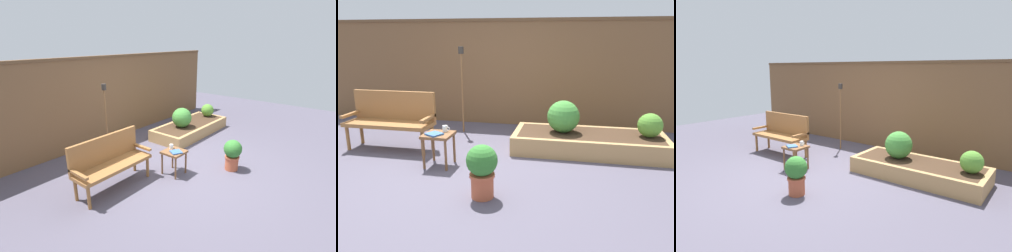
{
  "view_description": "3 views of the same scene",
  "coord_description": "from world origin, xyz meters",
  "views": [
    {
      "loc": [
        -4.01,
        -2.71,
        2.52
      ],
      "look_at": [
        0.16,
        0.67,
        0.73
      ],
      "focal_mm": 27.63,
      "sensor_mm": 36.0,
      "label": 1
    },
    {
      "loc": [
        1.46,
        -4.04,
        1.8
      ],
      "look_at": [
        0.53,
        0.43,
        0.55
      ],
      "focal_mm": 34.81,
      "sensor_mm": 36.0,
      "label": 2
    },
    {
      "loc": [
        3.73,
        -3.71,
        1.99
      ],
      "look_at": [
        0.12,
        1.0,
        0.8
      ],
      "focal_mm": 30.84,
      "sensor_mm": 36.0,
      "label": 3
    }
  ],
  "objects": [
    {
      "name": "cup_on_table",
      "position": [
        -0.32,
        0.19,
        0.53
      ],
      "size": [
        0.11,
        0.07,
        0.09
      ],
      "color": "white",
      "rests_on": "side_table"
    },
    {
      "name": "book_on_table",
      "position": [
        -0.41,
        0.01,
        0.49
      ],
      "size": [
        0.27,
        0.26,
        0.02
      ],
      "primitive_type": "cube",
      "rotation": [
        0.0,
        0.0,
        -0.49
      ],
      "color": "#38609E",
      "rests_on": "side_table"
    },
    {
      "name": "shrub_near_bench",
      "position": [
        1.33,
        1.14,
        0.56
      ],
      "size": [
        0.52,
        0.52,
        0.52
      ],
      "color": "brown",
      "rests_on": "raised_planter_bed"
    },
    {
      "name": "side_table",
      "position": [
        -0.38,
        0.08,
        0.4
      ],
      "size": [
        0.4,
        0.4,
        0.48
      ],
      "color": "brown",
      "rests_on": "ground_plane"
    },
    {
      "name": "tiki_torch",
      "position": [
        -0.61,
        1.81,
        1.12
      ],
      "size": [
        0.1,
        0.1,
        1.63
      ],
      "color": "brown",
      "rests_on": "ground_plane"
    },
    {
      "name": "potted_boxwood",
      "position": [
        0.49,
        -0.73,
        0.36
      ],
      "size": [
        0.36,
        0.36,
        0.64
      ],
      "color": "#B75638",
      "rests_on": "ground_plane"
    },
    {
      "name": "raised_planter_bed",
      "position": [
        1.74,
        1.14,
        0.15
      ],
      "size": [
        2.4,
        1.0,
        0.3
      ],
      "color": "#AD8451",
      "rests_on": "ground_plane"
    },
    {
      "name": "shrub_far_corner",
      "position": [
        2.65,
        1.14,
        0.49
      ],
      "size": [
        0.37,
        0.37,
        0.37
      ],
      "color": "brown",
      "rests_on": "raised_planter_bed"
    },
    {
      "name": "garden_bench",
      "position": [
        -1.45,
        0.68,
        0.54
      ],
      "size": [
        1.44,
        0.48,
        0.94
      ],
      "color": "#936033",
      "rests_on": "ground_plane"
    },
    {
      "name": "ground_plane",
      "position": [
        0.0,
        0.0,
        0.0
      ],
      "size": [
        14.0,
        14.0,
        0.0
      ],
      "primitive_type": "plane",
      "color": "#514C5B"
    },
    {
      "name": "fence_back",
      "position": [
        0.0,
        2.6,
        1.09
      ],
      "size": [
        8.4,
        0.14,
        2.16
      ],
      "color": "brown",
      "rests_on": "ground_plane"
    }
  ]
}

